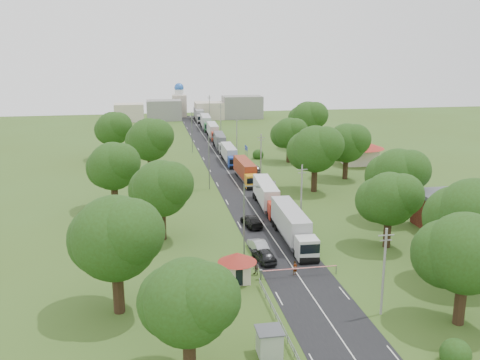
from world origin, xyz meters
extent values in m
plane|color=#3C561C|center=(0.00, 0.00, 0.00)|extent=(260.00, 260.00, 0.00)
cube|color=black|center=(0.00, 20.00, 0.00)|extent=(8.00, 200.00, 0.04)
cylinder|color=slate|center=(-4.50, -25.00, 0.55)|extent=(0.20, 0.20, 1.10)
cube|color=slate|center=(-4.50, -25.00, 1.05)|extent=(0.35, 0.35, 0.25)
cylinder|color=red|center=(0.00, -25.00, 1.00)|extent=(9.00, 0.12, 0.12)
cylinder|color=slate|center=(4.50, -25.00, 0.50)|extent=(0.10, 0.10, 1.00)
cube|color=beige|center=(-7.20, -25.00, 1.20)|extent=(2.60, 2.60, 2.40)
cone|color=maroon|center=(-7.20, -25.00, 2.90)|extent=(4.40, 4.40, 1.10)
cube|color=black|center=(-5.89, -25.00, 1.40)|extent=(0.02, 1.20, 0.90)
cube|color=black|center=(-7.20, -26.31, 1.00)|extent=(0.80, 0.02, 1.90)
cube|color=#99A593|center=(-7.00, -40.00, 1.15)|extent=(2.00, 2.00, 2.30)
cube|color=#47494F|center=(-7.00, -40.00, 2.35)|extent=(2.30, 2.30, 0.12)
cube|color=black|center=(-5.99, -40.00, 1.30)|extent=(0.02, 1.00, 0.80)
cylinder|color=slate|center=(5.20, 33.80, 2.00)|extent=(0.12, 0.12, 4.00)
cylinder|color=slate|center=(5.20, 36.20, 2.00)|extent=(0.12, 0.12, 4.00)
cube|color=navy|center=(5.20, 35.00, 3.60)|extent=(0.06, 3.00, 1.00)
cube|color=silver|center=(5.20, 35.00, 3.60)|extent=(0.07, 3.10, 0.06)
cylinder|color=gray|center=(5.50, -35.00, 4.50)|extent=(0.24, 0.24, 9.00)
cube|color=gray|center=(5.50, -35.00, 8.30)|extent=(1.60, 0.10, 0.10)
cube|color=gray|center=(5.50, -35.00, 7.80)|extent=(1.20, 0.10, 0.10)
cylinder|color=gray|center=(5.50, -7.00, 4.50)|extent=(0.24, 0.24, 9.00)
cube|color=gray|center=(5.50, -7.00, 8.30)|extent=(1.60, 0.10, 0.10)
cube|color=gray|center=(5.50, -7.00, 7.80)|extent=(1.20, 0.10, 0.10)
cylinder|color=gray|center=(5.50, 21.00, 4.50)|extent=(0.24, 0.24, 9.00)
cube|color=gray|center=(5.50, 21.00, 8.30)|extent=(1.60, 0.10, 0.10)
cube|color=gray|center=(5.50, 21.00, 7.80)|extent=(1.20, 0.10, 0.10)
cylinder|color=gray|center=(5.50, 49.00, 4.50)|extent=(0.24, 0.24, 9.00)
cube|color=gray|center=(5.50, 49.00, 8.30)|extent=(1.60, 0.10, 0.10)
cube|color=gray|center=(5.50, 49.00, 7.80)|extent=(1.20, 0.10, 0.10)
cylinder|color=gray|center=(5.50, 77.00, 4.50)|extent=(0.24, 0.24, 9.00)
cube|color=gray|center=(5.50, 77.00, 8.30)|extent=(1.60, 0.10, 0.10)
cube|color=gray|center=(5.50, 77.00, 7.80)|extent=(1.20, 0.10, 0.10)
cylinder|color=gray|center=(5.50, 105.00, 4.50)|extent=(0.24, 0.24, 9.00)
cube|color=gray|center=(5.50, 105.00, 8.30)|extent=(1.60, 0.10, 0.10)
cube|color=gray|center=(5.50, 105.00, 7.80)|extent=(1.20, 0.10, 0.10)
cylinder|color=slate|center=(-5.50, -20.00, 5.00)|extent=(0.16, 0.16, 10.00)
cube|color=slate|center=(-4.60, -20.00, 9.70)|extent=(1.80, 0.10, 0.10)
cube|color=slate|center=(-3.80, -20.00, 9.55)|extent=(0.50, 0.22, 0.15)
cylinder|color=slate|center=(-5.50, 15.00, 5.00)|extent=(0.16, 0.16, 10.00)
cube|color=slate|center=(-4.60, 15.00, 9.70)|extent=(1.80, 0.10, 0.10)
cube|color=slate|center=(-3.80, 15.00, 9.55)|extent=(0.50, 0.22, 0.15)
cylinder|color=slate|center=(-5.50, 50.00, 5.00)|extent=(0.16, 0.16, 10.00)
cube|color=slate|center=(-4.60, 50.00, 9.70)|extent=(1.80, 0.10, 0.10)
cube|color=slate|center=(-3.80, 50.00, 9.55)|extent=(0.50, 0.22, 0.15)
cylinder|color=#382616|center=(12.00, -38.00, 2.10)|extent=(1.08, 1.08, 4.20)
sphere|color=#213A10|center=(12.00, -38.00, 7.22)|extent=(7.70, 7.70, 7.70)
sphere|color=#213A10|center=(10.90, -36.62, 6.67)|extent=(6.60, 6.60, 6.60)
cylinder|color=#382616|center=(18.00, -30.00, 2.27)|extent=(1.12, 1.12, 4.55)
sphere|color=#213A10|center=(18.00, -30.00, 7.85)|extent=(8.40, 8.40, 8.40)
sphere|color=#213A10|center=(16.80, -28.50, 7.25)|extent=(7.20, 7.20, 7.20)
cylinder|color=#382616|center=(14.00, -18.00, 1.92)|extent=(1.04, 1.04, 3.85)
sphere|color=#213A10|center=(14.00, -18.00, 6.60)|extent=(7.00, 7.00, 7.00)
sphere|color=#213A10|center=(15.25, -19.00, 7.35)|extent=(5.50, 5.50, 5.50)
sphere|color=#213A10|center=(13.00, -16.75, 6.10)|extent=(6.00, 6.00, 6.00)
cylinder|color=#382616|center=(20.00, -8.00, 2.10)|extent=(1.08, 1.08, 4.20)
sphere|color=#213A10|center=(20.00, -8.00, 7.22)|extent=(7.70, 7.70, 7.70)
sphere|color=#213A10|center=(21.38, -9.10, 8.05)|extent=(6.05, 6.05, 6.05)
sphere|color=#213A10|center=(18.90, -6.62, 6.67)|extent=(6.60, 6.60, 6.60)
cylinder|color=#382616|center=(13.00, 10.00, 2.27)|extent=(1.12, 1.12, 4.55)
sphere|color=#213A10|center=(13.00, 10.00, 7.85)|extent=(8.40, 8.40, 8.40)
sphere|color=#213A10|center=(14.50, 8.80, 8.75)|extent=(6.60, 6.60, 6.60)
sphere|color=#213A10|center=(11.80, 11.50, 7.25)|extent=(7.20, 7.20, 7.20)
cylinder|color=#382616|center=(22.00, 18.00, 2.10)|extent=(1.08, 1.08, 4.20)
sphere|color=#213A10|center=(22.00, 18.00, 7.22)|extent=(7.70, 7.70, 7.70)
sphere|color=#213A10|center=(23.38, 16.90, 8.05)|extent=(6.05, 6.05, 6.05)
sphere|color=#213A10|center=(20.90, 19.38, 6.67)|extent=(6.60, 6.60, 6.60)
cylinder|color=#382616|center=(15.00, 35.00, 1.92)|extent=(1.04, 1.04, 3.85)
sphere|color=#213A10|center=(15.00, 35.00, 6.60)|extent=(7.00, 7.00, 7.00)
sphere|color=#213A10|center=(16.25, 34.00, 7.35)|extent=(5.50, 5.50, 5.50)
sphere|color=#213A10|center=(14.00, 36.25, 6.10)|extent=(6.00, 6.00, 6.00)
cylinder|color=#382616|center=(24.00, 50.00, 2.27)|extent=(1.12, 1.12, 4.55)
sphere|color=#213A10|center=(24.00, 50.00, 7.85)|extent=(8.40, 8.40, 8.40)
sphere|color=#213A10|center=(25.50, 48.80, 8.75)|extent=(6.60, 6.60, 6.60)
sphere|color=#213A10|center=(22.80, 51.50, 7.25)|extent=(7.20, 7.20, 7.20)
cylinder|color=#382616|center=(-14.00, -42.00, 1.92)|extent=(1.04, 1.04, 3.85)
sphere|color=#213A10|center=(-14.00, -42.00, 6.60)|extent=(7.00, 7.00, 7.00)
sphere|color=#213A10|center=(-12.75, -43.00, 7.35)|extent=(5.50, 5.50, 5.50)
sphere|color=#213A10|center=(-15.00, -40.75, 6.10)|extent=(6.00, 6.00, 6.00)
cylinder|color=#382616|center=(-20.00, -30.00, 2.27)|extent=(1.12, 1.12, 4.55)
sphere|color=#213A10|center=(-20.00, -30.00, 7.85)|extent=(8.40, 8.40, 8.40)
sphere|color=#213A10|center=(-18.50, -31.20, 8.75)|extent=(6.60, 6.60, 6.60)
sphere|color=#213A10|center=(-21.20, -28.50, 7.25)|extent=(7.20, 7.20, 7.20)
cylinder|color=#382616|center=(-15.00, -10.00, 2.10)|extent=(1.08, 1.08, 4.20)
sphere|color=#213A10|center=(-15.00, -10.00, 7.22)|extent=(7.70, 7.70, 7.70)
sphere|color=#213A10|center=(-13.62, -11.10, 8.05)|extent=(6.05, 6.05, 6.05)
sphere|color=#213A10|center=(-16.10, -8.62, 6.67)|extent=(6.60, 6.60, 6.60)
cylinder|color=#382616|center=(-22.00, 5.00, 2.10)|extent=(1.08, 1.08, 4.20)
sphere|color=#213A10|center=(-22.00, 5.00, 7.22)|extent=(7.70, 7.70, 7.70)
sphere|color=#213A10|center=(-20.62, 3.90, 8.05)|extent=(6.05, 6.05, 6.05)
sphere|color=#213A10|center=(-23.10, 6.38, 6.67)|extent=(6.60, 6.60, 6.60)
cylinder|color=#382616|center=(-16.00, 25.00, 2.27)|extent=(1.12, 1.12, 4.55)
sphere|color=#213A10|center=(-16.00, 25.00, 7.85)|extent=(8.40, 8.40, 8.40)
sphere|color=#213A10|center=(-14.50, 23.80, 8.75)|extent=(6.60, 6.60, 6.60)
sphere|color=#213A10|center=(-17.20, 26.50, 7.25)|extent=(7.20, 7.20, 7.20)
cylinder|color=#382616|center=(-24.00, 45.00, 2.10)|extent=(1.08, 1.08, 4.20)
sphere|color=#213A10|center=(-24.00, 45.00, 7.22)|extent=(7.70, 7.70, 7.70)
sphere|color=#213A10|center=(-22.62, 43.90, 8.05)|extent=(6.05, 6.05, 6.05)
sphere|color=#213A10|center=(-25.10, 46.38, 6.67)|extent=(6.60, 6.60, 6.60)
cube|color=maroon|center=(26.00, -12.00, 2.30)|extent=(8.00, 6.00, 4.60)
cube|color=#47494F|center=(26.00, -12.00, 4.90)|extent=(8.60, 6.60, 0.60)
cube|color=beige|center=(30.00, 30.00, 2.00)|extent=(7.00, 5.00, 4.00)
cone|color=maroon|center=(30.00, 30.00, 4.90)|extent=(10.08, 10.08, 1.80)
cube|color=gray|center=(-10.00, 110.00, 3.50)|extent=(12.00, 8.00, 7.00)
cube|color=beige|center=(6.00, 110.00, 3.00)|extent=(10.00, 8.00, 6.00)
cube|color=gray|center=(18.00, 110.00, 4.00)|extent=(14.00, 8.00, 8.00)
cube|color=beige|center=(-22.00, 110.00, 3.00)|extent=(10.00, 8.00, 6.00)
cube|color=beige|center=(-4.00, 118.00, 4.00)|extent=(5.00, 5.00, 8.00)
cylinder|color=silver|center=(-4.00, 118.00, 9.00)|extent=(3.20, 3.20, 2.00)
sphere|color=#2659B2|center=(-4.00, 118.00, 10.60)|extent=(3.40, 3.40, 3.40)
cube|color=silver|center=(2.22, -20.70, 1.66)|extent=(2.65, 2.65, 2.68)
cube|color=black|center=(2.22, -22.00, 2.04)|extent=(2.47, 0.09, 1.18)
cube|color=slate|center=(2.22, -21.94, 0.59)|extent=(2.37, 0.32, 0.38)
cube|color=slate|center=(2.22, -13.19, 0.80)|extent=(2.81, 12.40, 0.32)
cube|color=#AFAEB3|center=(2.22, -12.87, 2.74)|extent=(3.04, 12.73, 3.22)
cylinder|color=black|center=(2.22, -21.67, 0.54)|extent=(2.52, 1.07, 1.07)
cylinder|color=black|center=(2.22, -19.74, 0.54)|extent=(2.52, 1.07, 1.07)
cylinder|color=black|center=(2.22, -9.44, 0.54)|extent=(2.52, 1.07, 1.07)
cylinder|color=black|center=(2.22, -7.83, 0.54)|extent=(2.52, 1.07, 1.07)
cube|color=red|center=(2.34, -4.76, 1.57)|extent=(2.56, 2.56, 2.53)
cube|color=black|center=(2.34, -5.98, 1.92)|extent=(2.32, 0.16, 1.11)
cube|color=slate|center=(2.34, -5.92, 0.56)|extent=(2.23, 0.38, 0.35)
cube|color=slate|center=(2.34, 2.31, 0.76)|extent=(3.01, 11.73, 0.30)
cube|color=silver|center=(2.34, 2.61, 2.58)|extent=(3.23, 12.05, 3.03)
cylinder|color=black|center=(2.34, -5.67, 0.51)|extent=(2.37, 1.01, 1.01)
cylinder|color=black|center=(2.34, -3.85, 0.51)|extent=(2.37, 1.01, 1.01)
cylinder|color=black|center=(2.34, 5.85, 0.51)|extent=(2.37, 1.01, 1.01)
cylinder|color=black|center=(2.34, 7.36, 0.51)|extent=(2.37, 1.01, 1.01)
cube|color=orange|center=(2.19, 13.65, 1.49)|extent=(2.36, 2.36, 2.40)
cube|color=black|center=(2.19, 12.49, 1.82)|extent=(2.21, 0.07, 1.05)
cube|color=slate|center=(2.19, 12.55, 0.53)|extent=(2.12, 0.30, 0.34)
cube|color=slate|center=(2.19, 20.36, 0.72)|extent=(2.47, 11.08, 0.29)
cube|color=maroon|center=(2.19, 20.65, 2.45)|extent=(2.66, 11.37, 2.88)
cylinder|color=black|center=(2.19, 12.79, 0.48)|extent=(2.25, 0.96, 0.96)
cylinder|color=black|center=(2.19, 14.51, 0.48)|extent=(2.25, 0.96, 0.96)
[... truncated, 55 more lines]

